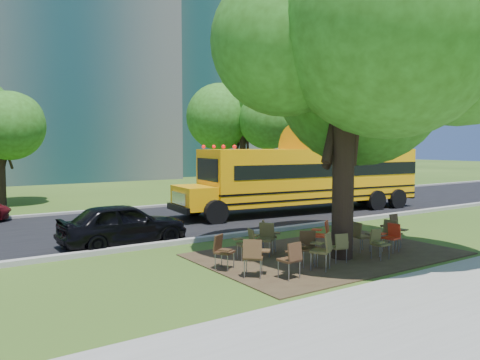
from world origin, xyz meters
TOP-DOWN VIEW (x-y plane):
  - ground at (0.00, 0.00)m, footprint 160.00×160.00m
  - sidewalk at (0.00, -5.00)m, footprint 60.00×4.00m
  - dirt_patch at (1.00, -0.50)m, footprint 7.00×4.50m
  - asphalt_road at (0.00, 7.00)m, footprint 80.00×8.00m
  - kerb_near at (0.00, 3.00)m, footprint 80.00×0.25m
  - kerb_far at (0.00, 11.10)m, footprint 80.00×0.25m
  - building_right at (24.00, 38.00)m, footprint 30.00×16.00m
  - bg_tree_2 at (-5.00, 16.00)m, footprint 4.80×4.80m
  - bg_tree_3 at (8.00, 14.00)m, footprint 5.60×5.60m
  - bg_tree_4 at (16.00, 13.00)m, footprint 5.00×5.00m
  - main_tree at (0.97, -1.05)m, footprint 7.20×7.20m
  - school_bus at (6.30, 6.01)m, footprint 11.77×3.66m
  - chair_0 at (-1.41, -1.81)m, footprint 0.57×0.55m
  - chair_1 at (-2.03, -1.25)m, footprint 0.78×0.62m
  - chair_2 at (-0.30, -1.65)m, footprint 0.62×0.77m
  - chair_3 at (-0.30, -1.11)m, footprint 0.73×0.57m
  - chair_4 at (0.57, -1.36)m, footprint 0.60×0.47m
  - chair_5 at (1.68, -1.65)m, footprint 0.53×0.47m
  - chair_6 at (2.64, -1.29)m, footprint 0.55×0.55m
  - chair_7 at (2.99, -1.09)m, footprint 0.64×0.60m
  - chair_8 at (-1.21, 0.22)m, footprint 0.48×0.62m
  - chair_9 at (-0.54, 0.35)m, footprint 0.75×0.60m
  - chair_10 at (-0.19, 0.69)m, footprint 0.59×0.75m
  - chair_11 at (1.14, -0.13)m, footprint 0.59×0.74m
  - chair_12 at (1.90, -0.85)m, footprint 0.51×0.63m
  - chair_13 at (4.11, -0.13)m, footprint 0.55×0.52m
  - chair_14 at (-2.26, -0.25)m, footprint 0.57×0.70m
  - black_car at (-3.23, 3.80)m, footprint 3.82×1.62m

SIDE VIEW (x-z plane):
  - ground at x=0.00m, z-range 0.00..0.00m
  - dirt_patch at x=1.00m, z-range 0.00..0.03m
  - sidewalk at x=0.00m, z-range 0.00..0.04m
  - asphalt_road at x=0.00m, z-range 0.00..0.04m
  - kerb_near at x=0.00m, z-range 0.00..0.14m
  - kerb_far at x=0.00m, z-range 0.00..0.14m
  - chair_4 at x=0.57m, z-range 0.09..0.87m
  - chair_5 at x=1.68m, z-range 0.09..0.90m
  - chair_6 at x=2.64m, z-range 0.10..0.91m
  - chair_8 at x=-1.21m, z-range 0.10..0.92m
  - chair_13 at x=4.11m, z-range 0.10..0.94m
  - chair_14 at x=-2.26m, z-range 0.10..0.95m
  - chair_0 at x=-1.41m, z-range 0.10..0.96m
  - chair_12 at x=1.90m, z-range 0.10..0.97m
  - chair_3 at x=-0.30m, z-range 0.10..0.97m
  - chair_7 at x=2.99m, z-range 0.10..0.98m
  - chair_11 at x=1.14m, z-range 0.10..0.98m
  - chair_10 at x=-0.19m, z-range 0.10..0.99m
  - chair_9 at x=-0.54m, z-range 0.11..1.00m
  - chair_1 at x=-2.03m, z-range 0.11..1.02m
  - chair_2 at x=-0.30m, z-range 0.11..1.04m
  - black_car at x=-3.23m, z-range 0.00..1.29m
  - school_bus at x=6.30m, z-range 0.22..3.05m
  - bg_tree_2 at x=-5.00m, z-range 0.90..7.52m
  - bg_tree_4 at x=16.00m, z-range 0.92..7.77m
  - bg_tree_3 at x=8.00m, z-range 1.11..8.95m
  - main_tree at x=0.97m, z-range 1.07..10.42m
  - building_right at x=24.00m, z-range 0.00..25.00m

